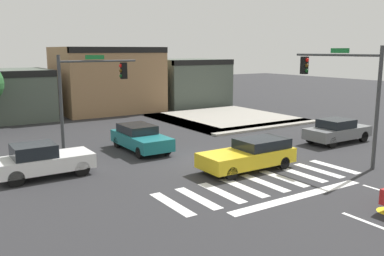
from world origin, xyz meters
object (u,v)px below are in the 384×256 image
at_px(traffic_signal_southeast, 343,82).
at_px(traffic_signal_northwest, 90,84).
at_px(car_gray, 337,131).
at_px(car_teal, 140,138).
at_px(car_white, 43,160).
at_px(car_yellow, 250,154).

xyz_separation_m(traffic_signal_southeast, traffic_signal_northwest, (-9.75, 9.35, -0.29)).
xyz_separation_m(traffic_signal_southeast, car_gray, (3.40, 2.76, -3.28)).
bearing_deg(car_gray, traffic_signal_southeast, 39.13).
relative_size(car_teal, car_white, 1.07).
bearing_deg(car_teal, traffic_signal_southeast, 45.53).
bearing_deg(traffic_signal_southeast, car_yellow, 76.55).
distance_m(traffic_signal_northwest, car_yellow, 9.93).
xyz_separation_m(car_teal, car_yellow, (2.68, -6.31, 0.00)).
bearing_deg(car_teal, car_white, -69.61).
relative_size(traffic_signal_northwest, car_gray, 1.23).
relative_size(traffic_signal_southeast, car_yellow, 1.24).
bearing_deg(car_yellow, traffic_signal_northwest, -59.59).
xyz_separation_m(car_yellow, car_white, (-8.56, 4.12, 0.03)).
relative_size(traffic_signal_southeast, car_white, 1.41).
relative_size(traffic_signal_southeast, car_teal, 1.32).
height_order(traffic_signal_southeast, car_teal, traffic_signal_southeast).
distance_m(car_gray, car_teal, 12.01).
bearing_deg(traffic_signal_northwest, traffic_signal_southeast, -43.80).
bearing_deg(traffic_signal_southeast, car_gray, -50.87).
height_order(car_teal, car_yellow, car_yellow).
distance_m(car_teal, car_white, 6.28).
xyz_separation_m(car_gray, car_yellow, (-8.36, -1.58, -0.01)).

